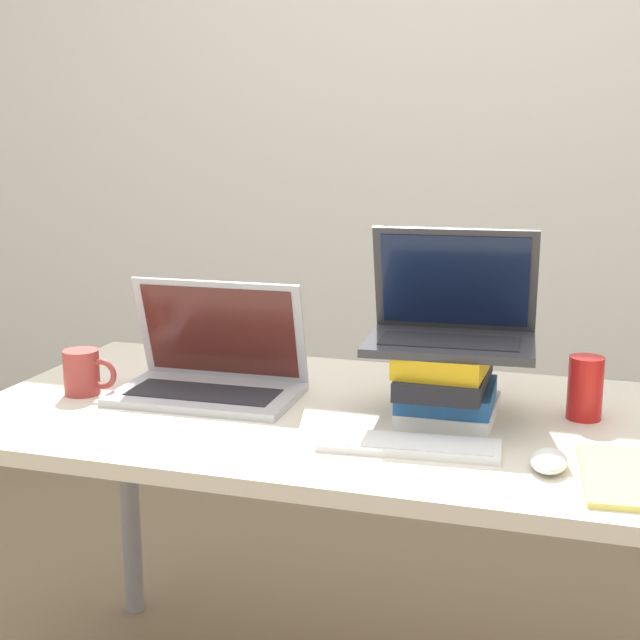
# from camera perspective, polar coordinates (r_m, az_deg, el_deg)

# --- Properties ---
(wall_back) EXTENTS (8.00, 0.05, 2.70)m
(wall_back) POSITION_cam_1_polar(r_m,az_deg,el_deg) (3.16, 9.33, 13.52)
(wall_back) COLOR silver
(wall_back) RESTS_ON ground_plane
(desk) EXTENTS (1.48, 0.77, 0.72)m
(desk) POSITION_cam_1_polar(r_m,az_deg,el_deg) (1.78, 1.78, -8.19)
(desk) COLOR beige
(desk) RESTS_ON ground_plane
(laptop_left) EXTENTS (0.38, 0.24, 0.24)m
(laptop_left) POSITION_cam_1_polar(r_m,az_deg,el_deg) (1.86, -6.99, -3.36)
(laptop_left) COLOR #B2B2B7
(laptop_left) RESTS_ON desk
(book_stack) EXTENTS (0.18, 0.30, 0.14)m
(book_stack) POSITION_cam_1_polar(r_m,az_deg,el_deg) (1.72, 8.13, -3.86)
(book_stack) COLOR white
(book_stack) RESTS_ON desk
(laptop_on_books) EXTENTS (0.33, 0.24, 0.22)m
(laptop_on_books) POSITION_cam_1_polar(r_m,az_deg,el_deg) (1.70, 8.42, -0.14)
(laptop_on_books) COLOR #333338
(laptop_on_books) RESTS_ON book_stack
(wireless_keyboard) EXTENTS (0.32, 0.13, 0.01)m
(wireless_keyboard) POSITION_cam_1_polar(r_m,az_deg,el_deg) (1.57, 5.73, -7.97)
(wireless_keyboard) COLOR white
(wireless_keyboard) RESTS_ON desk
(mouse) EXTENTS (0.06, 0.10, 0.03)m
(mouse) POSITION_cam_1_polar(r_m,az_deg,el_deg) (1.51, 14.44, -8.73)
(mouse) COLOR white
(mouse) RESTS_ON desk
(mug) EXTENTS (0.12, 0.07, 0.09)m
(mug) POSITION_cam_1_polar(r_m,az_deg,el_deg) (1.92, -14.90, -3.26)
(mug) COLOR #9E3833
(mug) RESTS_ON desk
(soda_can) EXTENTS (0.07, 0.07, 0.12)m
(soda_can) POSITION_cam_1_polar(r_m,az_deg,el_deg) (1.77, 16.61, -4.19)
(soda_can) COLOR red
(soda_can) RESTS_ON desk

